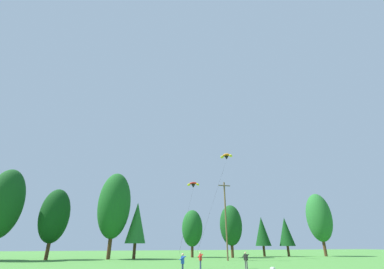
# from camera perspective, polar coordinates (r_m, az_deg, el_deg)

# --- Properties ---
(treeline_tree_b) EXTENTS (5.74, 5.74, 14.61)m
(treeline_tree_b) POSITION_cam_1_polar(r_m,az_deg,el_deg) (54.60, -36.32, -12.17)
(treeline_tree_b) COLOR #472D19
(treeline_tree_b) RESTS_ON ground_plane
(treeline_tree_c) EXTENTS (4.99, 4.99, 11.81)m
(treeline_tree_c) POSITION_cam_1_polar(r_m,az_deg,el_deg) (53.75, -28.30, -15.62)
(treeline_tree_c) COLOR #472D19
(treeline_tree_c) RESTS_ON ground_plane
(treeline_tree_d) EXTENTS (5.92, 5.92, 15.27)m
(treeline_tree_d) POSITION_cam_1_polar(r_m,az_deg,el_deg) (52.11, -16.93, -14.79)
(treeline_tree_d) COLOR #472D19
(treeline_tree_d) RESTS_ON ground_plane
(treeline_tree_e) EXTENTS (3.79, 3.79, 9.93)m
(treeline_tree_e) POSITION_cam_1_polar(r_m,az_deg,el_deg) (52.38, -12.25, -18.63)
(treeline_tree_e) COLOR #472D19
(treeline_tree_e) RESTS_ON ground_plane
(treeline_tree_f) EXTENTS (4.28, 4.28, 9.20)m
(treeline_tree_f) POSITION_cam_1_polar(r_m,az_deg,el_deg) (57.05, 0.05, -20.12)
(treeline_tree_f) COLOR #472D19
(treeline_tree_f) RESTS_ON ground_plane
(treeline_tree_g) EXTENTS (4.51, 4.51, 10.02)m
(treeline_tree_g) POSITION_cam_1_polar(r_m,az_deg,el_deg) (56.24, 8.66, -19.32)
(treeline_tree_g) COLOR #472D19
(treeline_tree_g) RESTS_ON ground_plane
(treeline_tree_h) EXTENTS (3.38, 3.38, 8.10)m
(treeline_tree_h) POSITION_cam_1_polar(r_m,az_deg,el_deg) (62.47, 15.35, -20.09)
(treeline_tree_h) COLOR #472D19
(treeline_tree_h) RESTS_ON ground_plane
(treeline_tree_i) EXTENTS (3.37, 3.37, 8.03)m
(treeline_tree_i) POSITION_cam_1_polar(r_m,az_deg,el_deg) (64.45, 20.15, -19.65)
(treeline_tree_i) COLOR #472D19
(treeline_tree_i) RESTS_ON ground_plane
(treeline_tree_j) EXTENTS (5.44, 5.44, 13.49)m
(treeline_tree_j) POSITION_cam_1_polar(r_m,az_deg,el_deg) (68.67, 26.44, -16.19)
(treeline_tree_j) COLOR #472D19
(treeline_tree_j) RESTS_ON ground_plane
(utility_pole) EXTENTS (2.20, 0.26, 12.65)m
(utility_pole) POSITION_cam_1_polar(r_m,az_deg,el_deg) (46.01, 7.53, -17.88)
(utility_pole) COLOR brown
(utility_pole) RESTS_ON ground_plane
(kite_flyer_near) EXTENTS (0.71, 0.73, 1.69)m
(kite_flyer_near) POSITION_cam_1_polar(r_m,az_deg,el_deg) (25.55, -2.10, -26.48)
(kite_flyer_near) COLOR navy
(kite_flyer_near) RESTS_ON ground_plane
(kite_flyer_mid) EXTENTS (0.57, 0.60, 1.69)m
(kite_flyer_mid) POSITION_cam_1_polar(r_m,az_deg,el_deg) (30.57, 1.89, -25.95)
(kite_flyer_mid) COLOR navy
(kite_flyer_mid) RESTS_ON ground_plane
(kite_flyer_far) EXTENTS (0.73, 0.74, 1.69)m
(kite_flyer_far) POSITION_cam_1_polar(r_m,az_deg,el_deg) (31.36, 11.90, -25.45)
(kite_flyer_far) COLOR #4C4C51
(kite_flyer_far) RESTS_ON ground_plane
(parafoil_kite_high_red_yellow) EXTENTS (8.10, 20.54, 11.34)m
(parafoil_kite_high_red_yellow) POSITION_cam_1_polar(r_m,az_deg,el_deg) (47.48, 0.28, -11.11)
(parafoil_kite_high_red_yellow) COLOR red
(parafoil_kite_mid_orange) EXTENTS (13.11, 19.26, 18.46)m
(parafoil_kite_mid_orange) POSITION_cam_1_polar(r_m,az_deg,el_deg) (54.30, 7.67, -4.89)
(parafoil_kite_mid_orange) COLOR orange
(picnic_cooler) EXTENTS (0.63, 0.60, 0.34)m
(picnic_cooler) POSITION_cam_1_polar(r_m,az_deg,el_deg) (29.75, 17.54, -26.69)
(picnic_cooler) COLOR white
(picnic_cooler) RESTS_ON ground_plane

